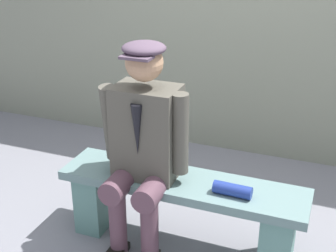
# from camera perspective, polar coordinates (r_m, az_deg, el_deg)

# --- Properties ---
(ground_plane) EXTENTS (30.00, 30.00, 0.00)m
(ground_plane) POSITION_cam_1_polar(r_m,az_deg,el_deg) (3.12, 1.61, -14.26)
(ground_plane) COLOR slate
(bench) EXTENTS (1.55, 0.38, 0.48)m
(bench) POSITION_cam_1_polar(r_m,az_deg,el_deg) (2.95, 1.68, -9.57)
(bench) COLOR slate
(bench) RESTS_ON ground
(seated_man) EXTENTS (0.56, 0.55, 1.33)m
(seated_man) POSITION_cam_1_polar(r_m,az_deg,el_deg) (2.77, -3.03, -1.83)
(seated_man) COLOR #4E4B41
(seated_man) RESTS_ON ground
(rolled_magazine) EXTENTS (0.23, 0.08, 0.08)m
(rolled_magazine) POSITION_cam_1_polar(r_m,az_deg,el_deg) (2.71, 8.00, -7.85)
(rolled_magazine) COLOR navy
(rolled_magazine) RESTS_ON bench
(stadium_wall) EXTENTS (12.00, 0.24, 2.29)m
(stadium_wall) POSITION_cam_1_polar(r_m,az_deg,el_deg) (4.08, 9.55, 12.39)
(stadium_wall) COLOR gray
(stadium_wall) RESTS_ON ground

